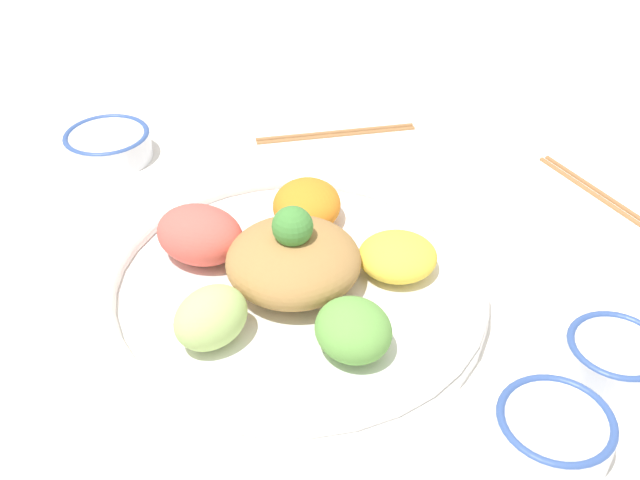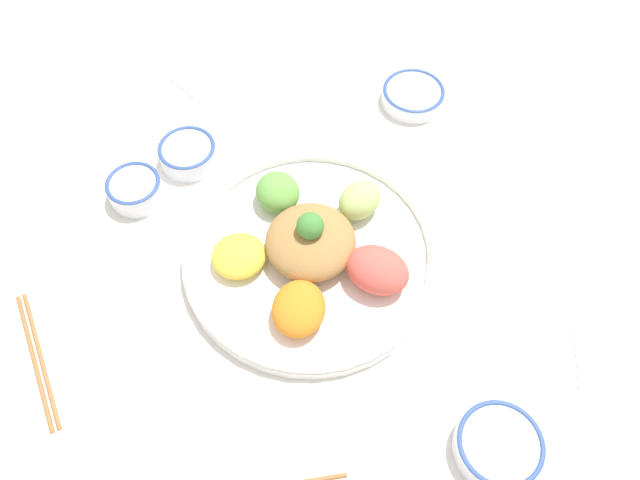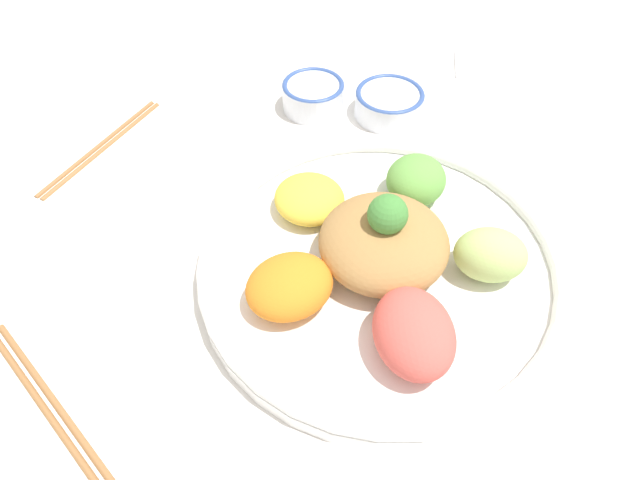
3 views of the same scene
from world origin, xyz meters
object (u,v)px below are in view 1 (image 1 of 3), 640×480
rice_bowl_blue (553,430)px  chopsticks_pair_far (607,198)px  sauce_bowl_red (108,144)px  sauce_bowl_dark (614,357)px  salad_platter (292,277)px  chopsticks_pair_near (336,132)px

rice_bowl_blue → chopsticks_pair_far: rice_bowl_blue is taller
sauce_bowl_red → sauce_bowl_dark: (-0.43, 0.55, 0.00)m
sauce_bowl_red → chopsticks_pair_far: bearing=154.1°
salad_platter → sauce_bowl_red: size_ratio=3.51×
rice_bowl_blue → salad_platter: bearing=-57.6°
sauce_bowl_red → chopsticks_pair_near: (-0.32, 0.03, -0.02)m
salad_platter → sauce_bowl_red: 0.39m
rice_bowl_blue → chopsticks_pair_near: size_ratio=0.43×
rice_bowl_blue → chopsticks_pair_near: (0.01, -0.58, -0.02)m
rice_bowl_blue → chopsticks_pair_far: (-0.27, -0.32, -0.02)m
chopsticks_pair_far → chopsticks_pair_near: bearing=-144.8°
salad_platter → chopsticks_pair_far: (-0.43, -0.06, -0.02)m
salad_platter → chopsticks_pair_near: (-0.16, -0.33, -0.02)m
salad_platter → rice_bowl_blue: salad_platter is taller
salad_platter → chopsticks_pair_far: bearing=-171.6°
chopsticks_pair_far → salad_platter: bearing=-92.9°
chopsticks_pair_near → rice_bowl_blue: bearing=96.5°
rice_bowl_blue → chopsticks_pair_near: 0.58m
rice_bowl_blue → sauce_bowl_dark: size_ratio=1.09×
rice_bowl_blue → chopsticks_pair_near: bearing=-89.3°
sauce_bowl_red → chopsticks_pair_near: sauce_bowl_red is taller
sauce_bowl_red → sauce_bowl_dark: sauce_bowl_dark is taller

